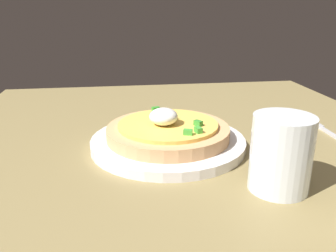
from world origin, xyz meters
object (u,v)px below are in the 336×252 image
plate (168,142)px  pizza (168,130)px  cup_near (281,156)px  fork (325,130)px

plate → pizza: (0.03, -0.03, 2.05)cm
plate → pizza: 2.05cm
plate → cup_near: cup_near is taller
pizza → cup_near: size_ratio=2.06×
cup_near → plate: bearing=-143.0°
plate → fork: 28.79cm
pizza → cup_near: cup_near is taller
plate → cup_near: bearing=37.0°
plate → fork: bearing=95.8°
cup_near → fork: bearing=136.3°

